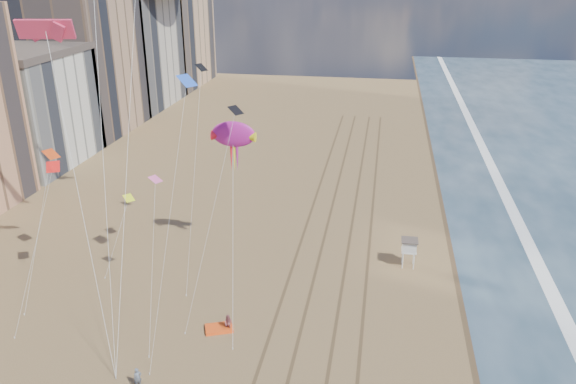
% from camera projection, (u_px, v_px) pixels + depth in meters
% --- Properties ---
extents(wet_sand, '(260.00, 260.00, 0.00)m').
position_uv_depth(wet_sand, '(486.00, 235.00, 62.64)').
color(wet_sand, '#42301E').
rests_on(wet_sand, ground).
extents(foam, '(260.00, 260.00, 0.00)m').
position_uv_depth(foam, '(526.00, 238.00, 61.97)').
color(foam, white).
rests_on(foam, ground).
extents(tracks, '(7.68, 120.00, 0.01)m').
position_uv_depth(tracks, '(330.00, 267.00, 56.16)').
color(tracks, brown).
rests_on(tracks, ground).
extents(buildings, '(34.72, 131.35, 29.00)m').
position_uv_depth(buildings, '(60.00, 60.00, 91.15)').
color(buildings, '#C6B284').
rests_on(buildings, ground).
extents(lifeguard_stand, '(1.63, 1.63, 2.95)m').
position_uv_depth(lifeguard_stand, '(409.00, 246.00, 55.49)').
color(lifeguard_stand, silver).
rests_on(lifeguard_stand, ground).
extents(grounded_kite, '(2.63, 2.17, 0.26)m').
position_uv_depth(grounded_kite, '(219.00, 328.00, 46.56)').
color(grounded_kite, '#FF4F15').
rests_on(grounded_kite, ground).
extents(show_kite, '(4.36, 7.86, 19.42)m').
position_uv_depth(show_kite, '(233.00, 135.00, 53.18)').
color(show_kite, '#A91A88').
rests_on(show_kite, ground).
extents(kite_flyer_a, '(0.67, 0.67, 1.57)m').
position_uv_depth(kite_flyer_a, '(138.00, 378.00, 40.06)').
color(kite_flyer_a, slate).
rests_on(kite_flyer_a, ground).
extents(kite_flyer_b, '(0.80, 0.66, 1.53)m').
position_uv_depth(kite_flyer_b, '(228.00, 323.00, 46.15)').
color(kite_flyer_b, '#924A51').
rests_on(kite_flyer_b, ground).
extents(small_kites, '(17.79, 12.90, 15.06)m').
position_uv_depth(small_kites, '(141.00, 136.00, 49.09)').
color(small_kites, black).
rests_on(small_kites, ground).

